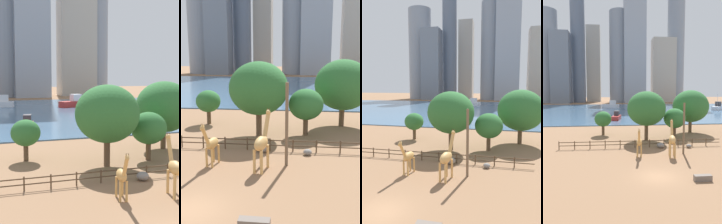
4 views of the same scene
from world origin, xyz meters
TOP-DOWN VIEW (x-y plane):
  - ground_plane at (0.00, 80.00)m, footprint 400.00×400.00m
  - harbor_water at (0.00, 77.00)m, footprint 180.00×86.00m
  - giraffe_tall at (-1.05, 7.40)m, footprint 1.04×2.97m
  - giraffe_companion at (3.51, 7.00)m, footprint 1.36×3.52m
  - utility_pole at (5.53, 8.11)m, footprint 0.28×0.28m
  - boulder_near_fence at (7.45, 11.10)m, footprint 0.84×0.78m
  - boulder_by_pole at (2.93, 11.48)m, footprint 1.20×1.13m
  - feeding_trough at (4.30, -1.49)m, footprint 1.80×0.60m
  - enclosure_fence at (-0.46, 12.00)m, footprint 26.12×0.14m
  - tree_left_large at (1.60, 17.48)m, footprint 7.10×7.10m
  - tree_center_broad at (-6.55, 22.82)m, footprint 3.48×3.48m
  - tree_right_tall at (12.30, 23.59)m, footprint 7.70×7.70m
  - tree_left_small at (7.28, 18.50)m, footprint 4.23×4.23m
  - boat_ferry at (-3.16, 45.19)m, footprint 3.26×6.31m
  - boat_sailboat at (17.37, 86.32)m, footprint 9.52×6.21m
  - boat_tug at (-4.56, 92.81)m, footprint 9.05×4.84m
  - skyline_tower_needle at (2.52, 148.58)m, footprint 15.77×15.77m
  - skyline_block_central at (-18.50, 165.07)m, footprint 11.11×12.25m
  - skyline_tower_glass at (-39.80, 139.58)m, footprint 13.02×11.70m
  - skyline_block_left at (36.85, 149.30)m, footprint 17.93×11.72m
  - skyline_tower_far at (-52.26, 149.57)m, footprint 17.28×17.28m

SIDE VIEW (x-z plane):
  - ground_plane at x=0.00m, z-range 0.00..0.00m
  - harbor_water at x=0.00m, z-range 0.00..0.20m
  - boulder_near_fence at x=7.45m, z-range 0.00..0.59m
  - feeding_trough at x=4.30m, z-range 0.00..0.60m
  - boulder_by_pole at x=2.93m, z-range 0.00..0.85m
  - enclosure_fence at x=-0.46m, z-range 0.12..1.42m
  - boat_ferry at x=-3.16m, z-range -0.23..2.42m
  - boat_tug at x=-4.56m, z-range -2.38..5.35m
  - boat_sailboat at x=17.37m, z-range -0.43..3.51m
  - giraffe_tall at x=-1.05m, z-range -0.10..4.11m
  - giraffe_companion at x=3.51m, z-range -0.14..4.99m
  - tree_center_broad at x=-6.55m, z-range 0.83..5.72m
  - utility_pole at x=5.53m, z-range 0.00..7.42m
  - tree_left_small at x=7.28m, z-range 0.94..6.67m
  - tree_right_tall at x=12.30m, z-range 1.14..10.39m
  - tree_left_large at x=1.60m, z-range 1.31..10.35m
  - skyline_block_left at x=36.85m, z-range 0.00..49.42m
  - skyline_tower_glass at x=-39.80m, z-range 0.00..50.14m
  - skyline_block_central at x=-18.50m, z-range 0.00..61.31m
  - skyline_tower_far at x=-52.26m, z-range 0.00..67.76m
  - skyline_tower_needle at x=2.52m, z-range 0.00..68.48m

